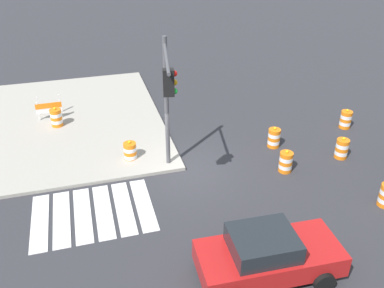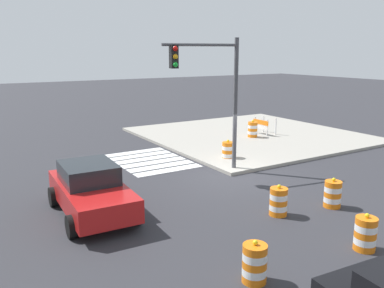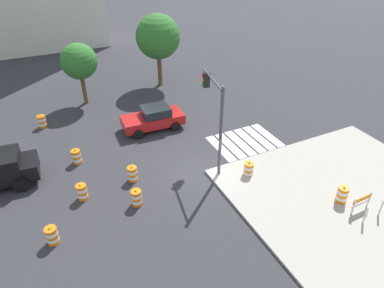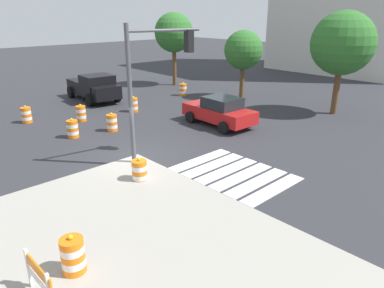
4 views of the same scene
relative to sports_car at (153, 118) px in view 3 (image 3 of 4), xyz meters
name	(u,v)px [view 3 (image 3 of 4)]	position (x,y,z in m)	size (l,w,h in m)	color
ground_plane	(205,172)	(0.87, -6.20, -0.81)	(120.00, 120.00, 0.00)	#2D2D33
sidewalk_corner	(358,204)	(6.87, -12.20, -0.74)	(12.00, 12.00, 0.15)	#9E998E
crosswalk_stripes	(245,142)	(4.87, -4.40, -0.80)	(4.35, 3.20, 0.02)	silver
sports_car	(153,118)	(0.00, 0.00, 0.00)	(4.38, 2.29, 1.63)	red
traffic_barrel_near_corner	(42,121)	(-7.16, 3.65, -0.36)	(0.56, 0.56, 1.02)	orange
traffic_barrel_crosswalk_end	(52,235)	(-7.93, -7.81, -0.36)	(0.56, 0.56, 1.02)	orange
traffic_barrel_median_near	(249,170)	(2.99, -7.60, -0.36)	(0.56, 0.56, 1.02)	orange
traffic_barrel_median_far	(82,192)	(-6.09, -5.34, -0.36)	(0.56, 0.56, 1.02)	orange
traffic_barrel_far_curb	(76,157)	(-5.75, -1.89, -0.36)	(0.56, 0.56, 1.02)	orange
traffic_barrel_lane_center	(137,198)	(-3.62, -7.05, -0.36)	(0.56, 0.56, 1.02)	orange
traffic_barrel_opposite_curb	(132,174)	(-3.19, -5.02, -0.36)	(0.56, 0.56, 1.02)	orange
traffic_barrel_on_sidewalk	(342,194)	(6.08, -11.68, -0.21)	(0.56, 0.56, 1.02)	orange
construction_barricade	(364,204)	(6.43, -12.75, -0.09)	(1.30, 0.80, 1.00)	silver
traffic_light_pole	(214,107)	(1.65, -5.68, 3.10)	(0.77, 3.25, 5.50)	#4C4C51
street_tree_streetside_near	(158,37)	(3.29, 7.06, 3.47)	(3.75, 3.75, 6.18)	brown
street_tree_streetside_far	(79,62)	(-3.53, 6.26, 2.66)	(2.77, 2.77, 4.88)	brown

